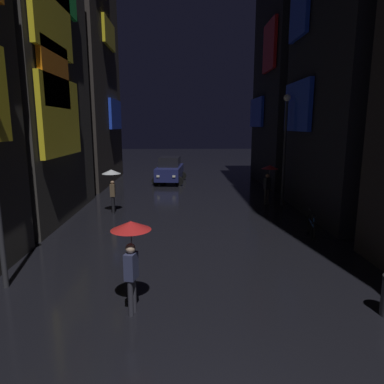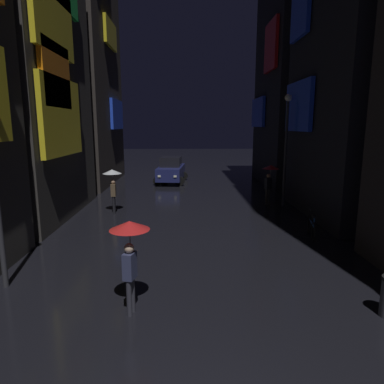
# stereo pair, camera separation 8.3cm
# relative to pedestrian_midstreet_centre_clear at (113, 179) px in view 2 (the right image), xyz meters

# --- Properties ---
(building_left_mid) EXTENTS (4.25, 7.92, 12.54)m
(building_left_mid) POSITION_rel_pedestrian_midstreet_centre_clear_xyz_m (-3.74, -0.31, 4.62)
(building_left_mid) COLOR #33302D
(building_left_mid) RESTS_ON ground
(building_left_far) EXTENTS (4.25, 8.79, 23.88)m
(building_left_far) POSITION_rel_pedestrian_midstreet_centre_clear_xyz_m (-3.77, 9.15, 10.27)
(building_left_far) COLOR #2D2826
(building_left_far) RESTS_ON ground
(building_right_far) EXTENTS (4.25, 7.64, 14.02)m
(building_right_far) POSITION_rel_pedestrian_midstreet_centre_clear_xyz_m (11.20, 8.57, 5.34)
(building_right_far) COLOR black
(building_right_far) RESTS_ON ground
(pedestrian_midstreet_centre_clear) EXTENTS (0.90, 0.90, 2.12)m
(pedestrian_midstreet_centre_clear) POSITION_rel_pedestrian_midstreet_centre_clear_xyz_m (0.00, 0.00, 0.00)
(pedestrian_midstreet_centre_clear) COLOR black
(pedestrian_midstreet_centre_clear) RESTS_ON ground
(pedestrian_foreground_right_red) EXTENTS (0.90, 0.90, 2.12)m
(pedestrian_foreground_right_red) POSITION_rel_pedestrian_midstreet_centre_clear_xyz_m (2.23, -9.07, 0.00)
(pedestrian_foreground_right_red) COLOR #2D2D38
(pedestrian_foreground_right_red) RESTS_ON ground
(pedestrian_near_crossing_red) EXTENTS (0.90, 0.90, 2.12)m
(pedestrian_near_crossing_red) POSITION_rel_pedestrian_midstreet_centre_clear_xyz_m (8.03, 1.67, 0.00)
(pedestrian_near_crossing_red) COLOR #38332D
(pedestrian_near_crossing_red) RESTS_ON ground
(bicycle_parked_at_storefront) EXTENTS (0.46, 1.79, 0.96)m
(bicycle_parked_at_storefront) POSITION_rel_pedestrian_midstreet_centre_clear_xyz_m (8.31, -3.84, -1.28)
(bicycle_parked_at_storefront) COLOR black
(bicycle_parked_at_storefront) RESTS_ON ground
(car_distant) EXTENTS (2.52, 4.27, 1.92)m
(car_distant) POSITION_rel_pedestrian_midstreet_centre_clear_xyz_m (2.47, 9.02, -0.74)
(car_distant) COLOR navy
(car_distant) RESTS_ON ground
(streetlamp_right_far) EXTENTS (0.36, 0.36, 5.75)m
(streetlamp_right_far) POSITION_rel_pedestrian_midstreet_centre_clear_xyz_m (8.71, 1.38, 1.91)
(streetlamp_right_far) COLOR #2D2D33
(streetlamp_right_far) RESTS_ON ground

